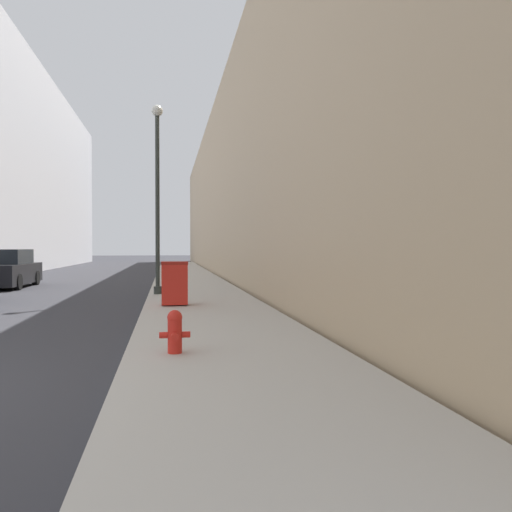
# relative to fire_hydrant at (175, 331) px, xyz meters

# --- Properties ---
(sidewalk_right) EXTENTS (3.26, 60.00, 0.16)m
(sidewalk_right) POSITION_rel_fire_hydrant_xyz_m (0.90, 16.37, -0.40)
(sidewalk_right) COLOR #B7B2A8
(sidewalk_right) RESTS_ON ground
(building_right_stone) EXTENTS (12.00, 60.00, 10.29)m
(building_right_stone) POSITION_rel_fire_hydrant_xyz_m (8.63, 24.37, 4.66)
(building_right_stone) COLOR tan
(building_right_stone) RESTS_ON ground
(fire_hydrant) EXTENTS (0.45, 0.33, 0.63)m
(fire_hydrant) POSITION_rel_fire_hydrant_xyz_m (0.00, 0.00, 0.00)
(fire_hydrant) COLOR red
(fire_hydrant) RESTS_ON sidewalk_right
(trash_bin) EXTENTS (0.69, 0.58, 1.16)m
(trash_bin) POSITION_rel_fire_hydrant_xyz_m (0.08, 6.04, 0.27)
(trash_bin) COLOR red
(trash_bin) RESTS_ON sidewalk_right
(lamppost) EXTENTS (0.37, 0.37, 6.19)m
(lamppost) POSITION_rel_fire_hydrant_xyz_m (-0.42, 9.37, 3.21)
(lamppost) COLOR #2D332D
(lamppost) RESTS_ON sidewalk_right
(parked_sedan_near) EXTENTS (1.84, 4.59, 1.61)m
(parked_sedan_near) POSITION_rel_fire_hydrant_xyz_m (-6.75, 15.06, 0.26)
(parked_sedan_near) COLOR black
(parked_sedan_near) RESTS_ON ground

